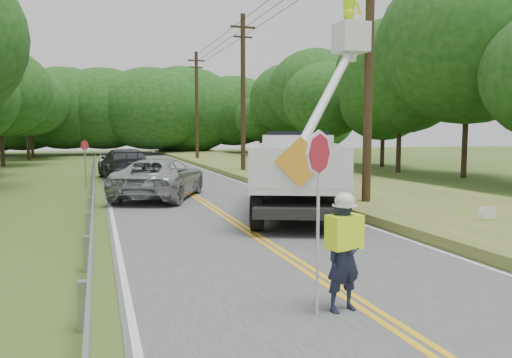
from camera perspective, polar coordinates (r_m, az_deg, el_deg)
name	(u,v)px	position (r m, az deg, el deg)	size (l,w,h in m)	color
ground	(386,322)	(7.48, 14.95, -15.81)	(140.00, 140.00, 0.00)	#3F561F
road	(196,197)	(20.37, -6.99, -2.12)	(7.20, 96.00, 0.03)	#454648
guardrail	(94,185)	(20.84, -18.40, -0.69)	(0.18, 48.00, 0.77)	#9B9CA4
utility_poles	(283,80)	(24.63, 3.20, 11.48)	(1.60, 43.30, 10.00)	black
tall_grass_verge	(349,188)	(22.79, 10.82, -1.02)	(7.00, 96.00, 0.30)	#4E6A27
treeline_right	(388,82)	(36.37, 15.10, 10.88)	(11.31, 51.67, 12.43)	#332319
treeline_horizon	(137,109)	(62.35, -13.67, 7.91)	(56.54, 15.18, 11.57)	#13440E
flagger	(343,248)	(7.44, 10.14, -7.87)	(1.07, 0.51, 2.71)	#191E33
bucket_truck	(301,162)	(17.12, 5.30, 2.04)	(5.28, 8.16, 7.48)	black
suv_silver	(160,178)	(20.25, -11.09, 0.10)	(2.69, 5.84, 1.62)	#A8ABAF
suv_darkgrey	(124,164)	(29.07, -15.13, 1.74)	(2.43, 5.98, 1.74)	#323639
stop_sign_permanent	(85,157)	(24.72, -19.32, 2.44)	(0.37, 0.36, 2.31)	#9B9CA4
yard_sign	(487,214)	(14.78, 25.34, -3.68)	(0.43, 0.22, 0.66)	white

